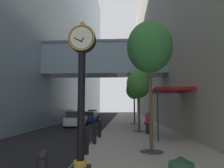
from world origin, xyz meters
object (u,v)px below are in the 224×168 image
at_px(street_tree_mid_far, 134,90).
at_px(pedestrian_walking, 147,121).
at_px(street_clock, 81,89).
at_px(car_white_near, 76,119).
at_px(car_blue_mid, 89,117).
at_px(car_red_far, 93,114).
at_px(street_tree_mid_near, 139,84).
at_px(street_tree_near, 150,48).
at_px(bollard_fourth, 94,133).
at_px(bollard_fifth, 100,128).
at_px(bollard_third, 86,140).

height_order(street_tree_mid_far, pedestrian_walking, street_tree_mid_far).
xyz_separation_m(street_clock, car_white_near, (-4.09, 16.87, -1.92)).
xyz_separation_m(car_blue_mid, car_red_far, (-1.15, 11.00, 0.04)).
xyz_separation_m(street_tree_mid_near, car_blue_mid, (-6.14, 11.16, -3.37)).
bearing_deg(street_tree_near, street_tree_mid_near, 90.00).
bearing_deg(street_tree_near, car_blue_mid, 107.95).
relative_size(street_tree_near, pedestrian_walking, 3.53).
distance_m(street_tree_mid_far, car_blue_mid, 7.83).
bearing_deg(street_clock, street_tree_mid_near, 77.54).
distance_m(bollard_fourth, street_tree_mid_near, 7.45).
bearing_deg(street_tree_mid_far, car_red_far, 116.87).
bearing_deg(car_blue_mid, car_red_far, 95.98).
distance_m(bollard_fourth, pedestrian_walking, 5.77).
xyz_separation_m(street_tree_near, car_red_far, (-7.29, 29.94, -4.28)).
height_order(bollard_fourth, car_white_near, car_white_near).
bearing_deg(street_clock, car_blue_mid, 99.00).
height_order(street_tree_near, car_white_near, street_tree_near).
bearing_deg(street_tree_mid_far, car_white_near, -159.90).
height_order(bollard_fifth, street_tree_near, street_tree_near).
xyz_separation_m(bollard_fourth, car_white_near, (-3.70, 11.30, 0.06)).
distance_m(street_tree_near, car_white_near, 15.31).
bearing_deg(bollard_third, street_tree_mid_far, 79.72).
relative_size(bollard_third, bollard_fourth, 1.00).
bearing_deg(car_red_far, pedestrian_walking, -71.62).
bearing_deg(car_white_near, car_red_far, 92.23).
distance_m(street_tree_near, street_tree_mid_near, 7.83).
height_order(street_clock, pedestrian_walking, street_clock).
xyz_separation_m(street_tree_near, pedestrian_walking, (0.53, 6.42, -4.00)).
xyz_separation_m(bollard_fifth, car_blue_mid, (-3.20, 14.65, -0.00)).
bearing_deg(street_tree_mid_far, car_blue_mid, 151.12).
relative_size(bollard_fifth, street_tree_mid_far, 0.23).
bearing_deg(bollard_fourth, street_tree_mid_far, 77.93).
xyz_separation_m(bollard_third, car_blue_mid, (-3.20, 19.58, -0.00)).
height_order(bollard_fifth, car_blue_mid, car_blue_mid).
distance_m(bollard_fourth, car_red_far, 28.45).
distance_m(bollard_fifth, car_red_far, 26.02).
relative_size(street_tree_near, street_tree_mid_far, 1.18).
bearing_deg(street_tree_mid_far, bollard_fourth, -102.07).
height_order(street_clock, bollard_fourth, street_clock).
distance_m(street_tree_mid_near, pedestrian_walking, 3.38).
distance_m(street_tree_near, street_tree_mid_far, 15.57).
height_order(street_tree_near, street_tree_mid_far, street_tree_near).
bearing_deg(car_red_far, bollard_fifth, -80.37).
distance_m(bollard_fifth, street_tree_mid_far, 12.16).
relative_size(car_blue_mid, car_red_far, 0.93).
relative_size(bollard_fifth, car_white_near, 0.29).
relative_size(street_tree_near, street_tree_mid_near, 1.20).
distance_m(street_clock, car_white_near, 17.46).
bearing_deg(bollard_fourth, bollard_third, -90.00).
relative_size(street_tree_mid_near, car_white_near, 1.25).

